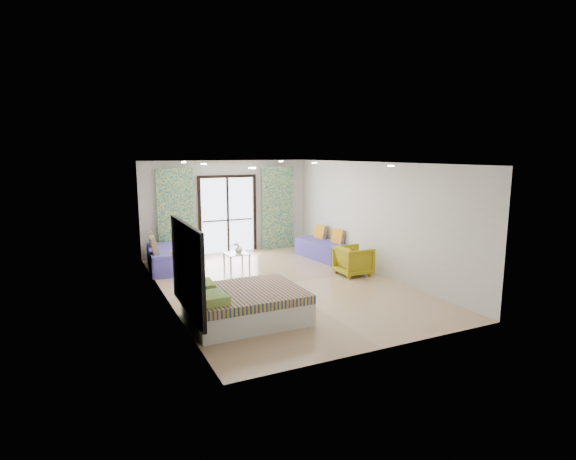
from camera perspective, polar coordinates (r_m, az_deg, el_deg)
name	(u,v)px	position (r m, az deg, el deg)	size (l,w,h in m)	color
floor	(280,284)	(10.17, -1.01, -6.87)	(5.00, 7.50, 0.01)	tan
ceiling	(280,163)	(9.75, -1.05, 8.52)	(5.00, 7.50, 0.01)	silver
wall_back	(227,207)	(13.34, -7.72, 2.96)	(5.00, 0.01, 2.70)	silver
wall_front	(386,262)	(6.70, 12.39, -3.95)	(5.00, 0.01, 2.70)	silver
wall_left	(164,234)	(9.14, -15.45, -0.43)	(0.01, 7.50, 2.70)	silver
wall_right	(373,218)	(11.13, 10.78, 1.52)	(0.01, 7.50, 2.70)	silver
balcony_door	(228,210)	(13.33, -7.67, 2.55)	(1.76, 0.08, 2.28)	black
balcony_rail	(228,220)	(13.38, -7.65, 1.25)	(1.52, 0.03, 0.04)	#595451
curtain_left	(176,214)	(12.80, -14.08, 2.01)	(1.00, 0.10, 2.50)	silver
curtain_right	(278,208)	(13.74, -1.30, 2.82)	(1.00, 0.10, 2.50)	silver
downlight_a	(252,168)	(7.36, -4.57, 7.85)	(0.12, 0.12, 0.02)	#FFE0B2
downlight_b	(391,166)	(8.76, 12.96, 7.93)	(0.12, 0.12, 0.02)	#FFE0B2
downlight_c	(204,164)	(10.22, -10.66, 8.24)	(0.12, 0.12, 0.02)	#FFE0B2
downlight_d	(314,163)	(11.27, 3.38, 8.52)	(0.12, 0.12, 0.02)	#FFE0B2
downlight_e	(184,162)	(12.16, -13.12, 8.37)	(0.12, 0.12, 0.02)	#FFE0B2
downlight_f	(281,161)	(13.06, -0.90, 8.70)	(0.12, 0.12, 0.02)	#FFE0B2
headboard	(187,268)	(7.56, -12.72, -4.75)	(0.06, 2.10, 1.50)	black
switch_plate	(171,253)	(8.75, -14.62, -2.85)	(0.02, 0.10, 0.10)	silver
bed	(244,304)	(8.04, -5.58, -9.38)	(1.96, 1.60, 0.68)	silver
daybed_left	(164,258)	(11.81, -15.53, -3.42)	(0.89, 1.95, 0.93)	#4F47AA
daybed_right	(322,249)	(12.59, 4.40, -2.38)	(0.87, 1.82, 0.87)	#4F47AA
coffee_table	(237,255)	(11.58, -6.55, -3.13)	(0.59, 0.59, 0.66)	silver
vase	(239,249)	(11.59, -6.28, -2.40)	(0.20, 0.21, 0.20)	white
armchair	(354,259)	(10.95, 8.32, -3.69)	(0.75, 0.70, 0.77)	#A29314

